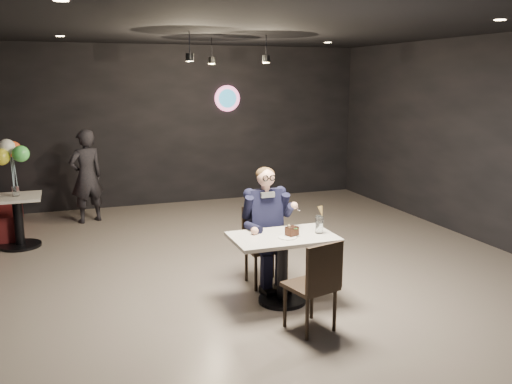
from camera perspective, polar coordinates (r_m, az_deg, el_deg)
name	(u,v)px	position (r m, az deg, el deg)	size (l,w,h in m)	color
floor	(271,279)	(6.65, 1.62, -9.16)	(9.00, 9.00, 0.00)	#6D615B
wall_sign	(227,98)	(10.71, -3.05, 9.81)	(0.50, 0.06, 0.50)	pink
pendant_lights	(222,43)	(8.12, -3.56, 15.34)	(1.40, 1.20, 0.36)	black
main_table	(283,269)	(5.90, 2.81, -8.09)	(1.10, 0.70, 0.75)	silver
chair_far	(265,247)	(6.36, 0.92, -5.78)	(0.42, 0.46, 0.92)	black
chair_near	(310,284)	(5.28, 5.71, -9.62)	(0.42, 0.46, 0.92)	black
seated_man	(265,225)	(6.28, 0.93, -3.52)	(0.60, 0.80, 1.44)	black
dessert_plate	(287,237)	(5.70, 3.33, -4.80)	(0.19, 0.19, 0.01)	white
cake_slice	(292,231)	(5.75, 3.80, -4.16)	(0.12, 0.10, 0.08)	black
mint_leaf	(294,229)	(5.71, 4.05, -3.86)	(0.07, 0.04, 0.01)	#2A7F29
sundae_glass	(319,225)	(5.88, 6.68, -3.43)	(0.08, 0.08, 0.19)	silver
wafer_cone	(321,211)	(5.85, 6.88, -2.05)	(0.06, 0.06, 0.12)	tan
booth_bench	(2,203)	(9.46, -25.18, -1.02)	(0.46, 1.83, 0.92)	#430F0E
side_table	(18,219)	(8.47, -23.74, -2.62)	(0.66, 0.66, 0.82)	silver
balloon_vase	(16,191)	(8.39, -23.97, 0.10)	(0.10, 0.10, 0.15)	silver
balloon_bunch	(13,161)	(8.32, -24.22, 2.97)	(0.42, 0.42, 0.70)	yellow
passerby	(86,176)	(9.47, -17.41, 1.59)	(0.57, 0.37, 1.57)	black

